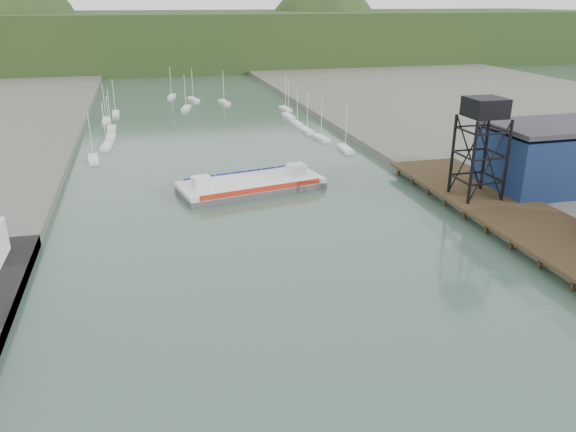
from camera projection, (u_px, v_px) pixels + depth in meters
east_pier at (536, 225)px, 80.88m from camera, size 14.00×70.00×2.45m
lift_tower at (485, 114)px, 87.18m from camera, size 6.50×6.50×16.00m
blue_shed at (549, 158)px, 95.60m from camera, size 20.50×14.50×11.30m
marina_sailboats at (204, 121)px, 157.14m from camera, size 57.71×92.65×0.90m
distant_hills at (160, 43)px, 299.56m from camera, size 500.00×120.00×80.00m
chain_ferry at (251, 184)px, 101.35m from camera, size 27.06×15.06×3.68m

